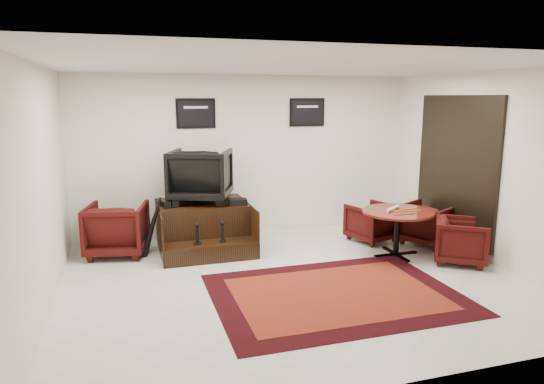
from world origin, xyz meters
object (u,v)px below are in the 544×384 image
Objects in this scene: shine_chair at (201,173)px; meeting_table at (398,216)px; table_chair_back at (372,220)px; table_chair_corner at (461,239)px; shine_podium at (203,227)px; table_chair_window at (428,222)px; armchair_side at (117,227)px.

shine_chair is 0.88× the size of meeting_table.
table_chair_back is 0.97× the size of table_chair_corner.
shine_podium is 0.89m from shine_chair.
shine_podium is 3.72m from table_chair_window.
shine_chair reaches higher than table_chair_corner.
armchair_side is 1.26× the size of table_chair_back.
table_chair_corner is (0.72, -1.40, 0.01)m from table_chair_back.
table_chair_corner reaches higher than table_chair_back.
shine_chair is at bearing -30.39° from table_chair_back.
armchair_side is at bearing -25.15° from table_chair_back.
armchair_side is at bearing 178.19° from shine_podium.
meeting_table is at bearing 174.68° from armchair_side.
meeting_table is (2.80, -1.41, -0.59)m from shine_chair.
shine_podium is at bearing -169.56° from armchair_side.
shine_podium reaches higher than table_chair_back.
shine_chair is 2.99m from table_chair_back.
shine_podium reaches higher than table_chair_corner.
armchair_side is (-1.34, 0.04, 0.11)m from shine_podium.
shine_chair reaches higher than armchair_side.
shine_podium is 1.65× the size of armchair_side.
table_chair_corner is at bearing 146.59° from table_chair_window.
armchair_side is 5.22m from table_chair_corner.
table_chair_back is (2.81, -0.60, -0.86)m from shine_chair.
table_chair_corner reaches higher than meeting_table.
meeting_table is at bearing 85.58° from table_chair_window.
table_chair_back is 0.93m from table_chair_window.
shine_podium reaches higher than meeting_table.
meeting_table is 0.86m from table_chair_back.
meeting_table is (2.80, -1.27, 0.28)m from shine_podium.
shine_chair is at bearing 153.18° from meeting_table.
armchair_side is 4.17m from table_chair_back.
table_chair_window is at bearing -14.09° from shine_podium.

